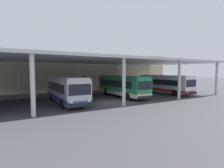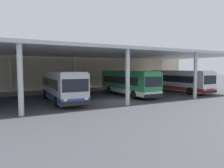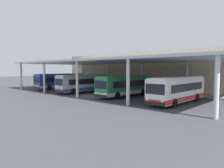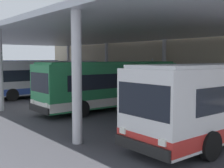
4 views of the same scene
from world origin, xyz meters
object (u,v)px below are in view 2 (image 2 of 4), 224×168
(bus_middle_bay, at_px, (128,82))
(trash_bin, at_px, (145,84))
(bench_waiting, at_px, (128,84))
(banner_sign, at_px, (85,78))
(bus_far_bay, at_px, (179,81))
(bus_second_bay, at_px, (61,86))

(bus_middle_bay, distance_m, trash_bin, 11.86)
(bench_waiting, relative_size, trash_bin, 1.84)
(bench_waiting, xyz_separation_m, banner_sign, (-8.57, -0.88, 1.32))
(bus_middle_bay, relative_size, trash_bin, 10.76)
(bench_waiting, xyz_separation_m, trash_bin, (3.37, -0.33, 0.01))
(bus_far_bay, height_order, bench_waiting, bus_far_bay)
(bus_middle_bay, xyz_separation_m, bus_far_bay, (8.60, -0.48, 0.00))
(bus_far_bay, distance_m, bench_waiting, 9.32)
(bus_middle_bay, xyz_separation_m, bench_waiting, (5.42, 8.22, -0.99))
(bus_far_bay, relative_size, bench_waiting, 5.87)
(bus_second_bay, relative_size, banner_sign, 3.31)
(bus_middle_bay, height_order, trash_bin, bus_middle_bay)
(bus_second_bay, bearing_deg, bus_far_bay, 0.79)
(bus_far_bay, bearing_deg, bus_second_bay, -179.21)
(bus_far_bay, height_order, trash_bin, bus_far_bay)
(bus_second_bay, distance_m, trash_bin, 19.61)
(bus_second_bay, xyz_separation_m, bus_far_bay, (17.40, 0.24, 0.00))
(bus_middle_bay, bearing_deg, bench_waiting, 56.60)
(bus_second_bay, relative_size, bench_waiting, 5.89)
(bus_second_bay, height_order, banner_sign, banner_sign)
(bus_middle_bay, relative_size, bus_far_bay, 1.00)
(bus_far_bay, bearing_deg, trash_bin, 88.70)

